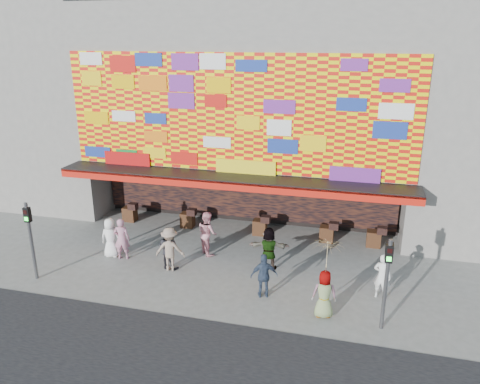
{
  "coord_description": "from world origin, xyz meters",
  "views": [
    {
      "loc": [
        5.11,
        -14.63,
        8.63
      ],
      "look_at": [
        0.75,
        2.0,
        2.86
      ],
      "focal_mm": 35.0,
      "sensor_mm": 36.0,
      "label": 1
    }
  ],
  "objects": [
    {
      "name": "ped_i",
      "position": [
        -0.68,
        2.14,
        0.92
      ],
      "size": [
        1.13,
        1.12,
        1.84
      ],
      "primitive_type": "imported",
      "rotation": [
        0.0,
        0.0,
        2.38
      ],
      "color": "pink",
      "rests_on": "ground"
    },
    {
      "name": "ground",
      "position": [
        0.0,
        0.0,
        0.0
      ],
      "size": [
        90.0,
        90.0,
        0.0
      ],
      "primitive_type": "plane",
      "color": "slate",
      "rests_on": "ground"
    },
    {
      "name": "ped_g",
      "position": [
        4.39,
        -1.3,
        0.8
      ],
      "size": [
        0.86,
        0.63,
        1.61
      ],
      "primitive_type": "imported",
      "rotation": [
        0.0,
        0.0,
        3.3
      ],
      "color": "gray",
      "rests_on": "ground"
    },
    {
      "name": "ped_d",
      "position": [
        -1.61,
        0.4,
        0.87
      ],
      "size": [
        1.21,
        0.82,
        1.74
      ],
      "primitive_type": "imported",
      "rotation": [
        0.0,
        0.0,
        3.31
      ],
      "color": "gray",
      "rests_on": "ground"
    },
    {
      "name": "ped_e",
      "position": [
        2.28,
        -0.6,
        0.8
      ],
      "size": [
        1.02,
        0.68,
        1.6
      ],
      "primitive_type": "imported",
      "rotation": [
        0.0,
        0.0,
        3.48
      ],
      "color": "#334159",
      "rests_on": "ground"
    },
    {
      "name": "neighbor_left",
      "position": [
        -13.0,
        8.0,
        6.0
      ],
      "size": [
        11.0,
        8.0,
        12.0
      ],
      "primitive_type": "cube",
      "color": "gray",
      "rests_on": "ground"
    },
    {
      "name": "shop_building",
      "position": [
        0.0,
        8.18,
        5.23
      ],
      "size": [
        15.2,
        9.4,
        10.0
      ],
      "color": "gray",
      "rests_on": "ground"
    },
    {
      "name": "parasol",
      "position": [
        4.39,
        -1.3,
        2.18
      ],
      "size": [
        1.26,
        1.28,
        1.91
      ],
      "color": "#FFE9A0",
      "rests_on": "ground"
    },
    {
      "name": "ped_a",
      "position": [
        -4.4,
        0.87,
        0.82
      ],
      "size": [
        0.87,
        0.63,
        1.65
      ],
      "primitive_type": "imported",
      "rotation": [
        0.0,
        0.0,
        3.28
      ],
      "color": "white",
      "rests_on": "ground"
    },
    {
      "name": "ped_h",
      "position": [
        6.21,
        0.34,
        0.83
      ],
      "size": [
        0.69,
        0.56,
        1.65
      ],
      "primitive_type": "imported",
      "rotation": [
        0.0,
        0.0,
        2.83
      ],
      "color": "white",
      "rests_on": "ground"
    },
    {
      "name": "signal_left",
      "position": [
        -6.2,
        -1.5,
        1.86
      ],
      "size": [
        0.22,
        0.2,
        3.0
      ],
      "color": "#59595B",
      "rests_on": "ground"
    },
    {
      "name": "ped_f",
      "position": [
        2.03,
        1.47,
        0.85
      ],
      "size": [
        1.63,
        0.71,
        1.7
      ],
      "primitive_type": "imported",
      "rotation": [
        0.0,
        0.0,
        3.28
      ],
      "color": "gray",
      "rests_on": "ground"
    },
    {
      "name": "signal_right",
      "position": [
        6.2,
        -1.5,
        1.86
      ],
      "size": [
        0.22,
        0.2,
        3.0
      ],
      "color": "#59595B",
      "rests_on": "ground"
    },
    {
      "name": "ped_c",
      "position": [
        -1.73,
        0.55,
        0.85
      ],
      "size": [
        0.91,
        0.75,
        1.69
      ],
      "primitive_type": "imported",
      "rotation": [
        0.0,
        0.0,
        3.0
      ],
      "color": "black",
      "rests_on": "ground"
    },
    {
      "name": "ped_b",
      "position": [
        -3.86,
        0.81,
        0.87
      ],
      "size": [
        0.71,
        0.56,
        1.73
      ],
      "primitive_type": "imported",
      "rotation": [
        0.0,
        0.0,
        3.39
      ],
      "color": "#C07C96",
      "rests_on": "ground"
    }
  ]
}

